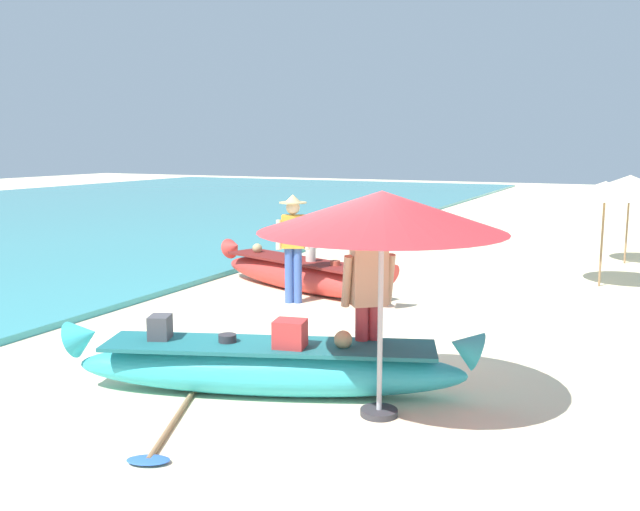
# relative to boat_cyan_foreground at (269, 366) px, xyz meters

# --- Properties ---
(ground_plane) EXTENTS (80.00, 80.00, 0.00)m
(ground_plane) POSITION_rel_boat_cyan_foreground_xyz_m (0.02, 0.98, -0.30)
(ground_plane) COLOR beige
(boat_cyan_foreground) EXTENTS (4.23, 2.00, 0.82)m
(boat_cyan_foreground) POSITION_rel_boat_cyan_foreground_xyz_m (0.00, 0.00, 0.00)
(boat_cyan_foreground) COLOR #33B2BC
(boat_cyan_foreground) RESTS_ON ground
(boat_red_midground) EXTENTS (4.07, 1.89, 0.85)m
(boat_red_midground) POSITION_rel_boat_cyan_foreground_xyz_m (-2.01, 4.65, 0.01)
(boat_red_midground) COLOR red
(boat_red_midground) RESTS_ON ground
(person_vendor_hatted) EXTENTS (0.58, 0.44, 1.77)m
(person_vendor_hatted) POSITION_rel_boat_cyan_foreground_xyz_m (-1.70, 3.79, 0.73)
(person_vendor_hatted) COLOR #3D5BA8
(person_vendor_hatted) RESTS_ON ground
(person_tourist_customer) EXTENTS (0.56, 0.50, 1.76)m
(person_tourist_customer) POSITION_rel_boat_cyan_foreground_xyz_m (0.86, 0.59, 0.69)
(person_tourist_customer) COLOR #B2383D
(person_tourist_customer) RESTS_ON ground
(patio_umbrella_large) EXTENTS (2.30, 2.30, 2.15)m
(patio_umbrella_large) POSITION_rel_boat_cyan_foreground_xyz_m (1.23, -0.04, 1.65)
(patio_umbrella_large) COLOR #B7B7BC
(patio_umbrella_large) RESTS_ON ground
(parasol_row_0) EXTENTS (1.60, 1.60, 1.91)m
(parasol_row_0) POSITION_rel_boat_cyan_foreground_xyz_m (2.72, 7.36, 1.44)
(parasol_row_0) COLOR #8E6B47
(parasol_row_0) RESTS_ON ground
(parasol_row_1) EXTENTS (1.60, 1.60, 1.91)m
(parasol_row_1) POSITION_rel_boat_cyan_foreground_xyz_m (3.05, 10.21, 1.44)
(parasol_row_1) COLOR #8E6B47
(parasol_row_1) RESTS_ON ground
(paddle) EXTENTS (0.92, 1.83, 0.05)m
(paddle) POSITION_rel_boat_cyan_foreground_xyz_m (-0.34, -1.24, -0.27)
(paddle) COLOR #8E6B47
(paddle) RESTS_ON ground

